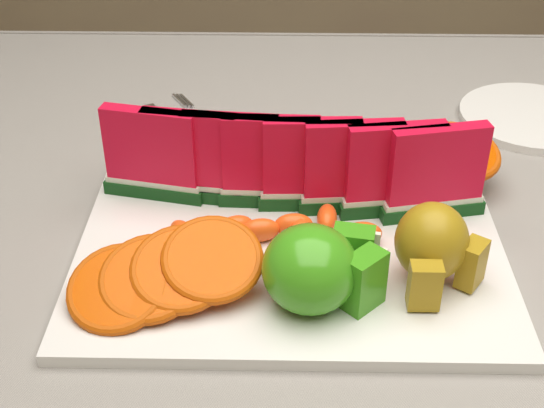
# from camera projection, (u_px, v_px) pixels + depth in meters

# --- Properties ---
(table) EXTENTS (1.40, 0.90, 0.75)m
(table) POSITION_uv_depth(u_px,v_px,m) (362.00, 303.00, 0.82)
(table) COLOR #472617
(table) RESTS_ON ground
(tablecloth) EXTENTS (1.53, 1.03, 0.20)m
(tablecloth) POSITION_uv_depth(u_px,v_px,m) (366.00, 258.00, 0.78)
(tablecloth) COLOR gray
(tablecloth) RESTS_ON table
(platter) EXTENTS (0.40, 0.30, 0.01)m
(platter) POSITION_uv_depth(u_px,v_px,m) (290.00, 249.00, 0.72)
(platter) COLOR silver
(platter) RESTS_ON tablecloth
(apple_cluster) EXTENTS (0.12, 0.10, 0.08)m
(apple_cluster) POSITION_uv_depth(u_px,v_px,m) (319.00, 269.00, 0.63)
(apple_cluster) COLOR #308B20
(apple_cluster) RESTS_ON platter
(pear_cluster) EXTENTS (0.09, 0.09, 0.07)m
(pear_cluster) POSITION_uv_depth(u_px,v_px,m) (434.00, 245.00, 0.65)
(pear_cluster) COLOR #B08715
(pear_cluster) RESTS_ON platter
(side_plate) EXTENTS (0.20, 0.20, 0.01)m
(side_plate) POSITION_uv_depth(u_px,v_px,m) (532.00, 117.00, 0.94)
(side_plate) COLOR silver
(side_plate) RESTS_ON tablecloth
(fork) EXTENTS (0.10, 0.18, 0.00)m
(fork) POSITION_uv_depth(u_px,v_px,m) (175.00, 130.00, 0.92)
(fork) COLOR silver
(fork) RESTS_ON tablecloth
(watermelon_row) EXTENTS (0.39, 0.07, 0.10)m
(watermelon_row) POSITION_uv_depth(u_px,v_px,m) (291.00, 165.00, 0.74)
(watermelon_row) COLOR #083509
(watermelon_row) RESTS_ON platter
(orange_fan_front) EXTENTS (0.18, 0.13, 0.05)m
(orange_fan_front) POSITION_uv_depth(u_px,v_px,m) (166.00, 273.00, 0.64)
(orange_fan_front) COLOR #ED4E1C
(orange_fan_front) RESTS_ON platter
(orange_fan_back) EXTENTS (0.39, 0.12, 0.05)m
(orange_fan_back) POSITION_uv_depth(u_px,v_px,m) (323.00, 157.00, 0.80)
(orange_fan_back) COLOR #ED4E1C
(orange_fan_back) RESTS_ON platter
(tangerine_segments) EXTENTS (0.21, 0.07, 0.02)m
(tangerine_segments) POSITION_uv_depth(u_px,v_px,m) (273.00, 230.00, 0.71)
(tangerine_segments) COLOR orange
(tangerine_segments) RESTS_ON platter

